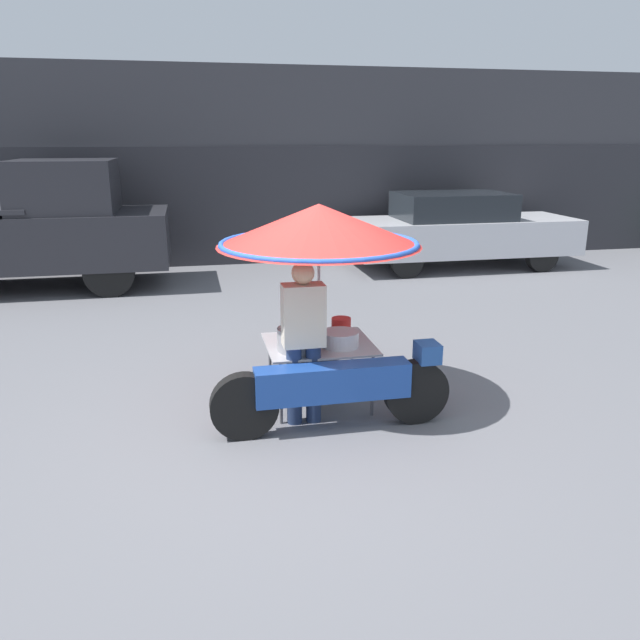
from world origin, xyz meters
name	(u,v)px	position (x,y,z in m)	size (l,w,h in m)	color
ground_plane	(295,430)	(0.00, 0.00, 0.00)	(36.00, 36.00, 0.00)	slate
shopfront_building	(224,166)	(0.00, 8.95, 1.97)	(28.00, 2.06, 3.97)	#38383D
vendor_motorcycle_cart	(321,253)	(0.34, 0.47, 1.54)	(2.19, 1.92, 1.98)	black
vendor_person	(303,335)	(0.12, 0.15, 0.85)	(0.38, 0.22, 1.53)	navy
parked_car	(459,230)	(4.53, 6.65, 0.78)	(4.56, 1.70, 1.51)	black
pickup_truck	(30,229)	(-3.52, 6.37, 1.06)	(4.88, 1.86, 2.21)	black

